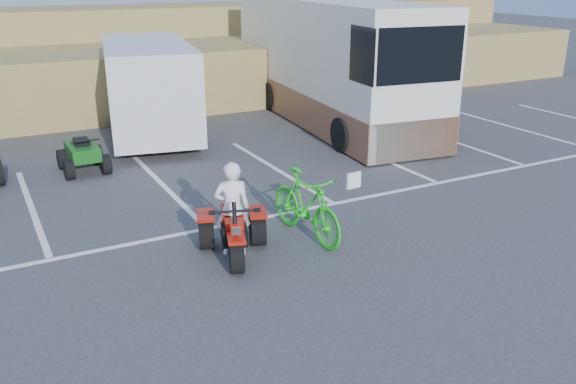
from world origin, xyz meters
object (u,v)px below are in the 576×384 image
rv_motorhome (329,70)px  green_dirt_bike (306,205)px  cargo_trailer (149,86)px  rider (232,209)px  quad_atv_green (85,171)px  red_trike_atv (235,257)px

rv_motorhome → green_dirt_bike: bearing=-117.3°
green_dirt_bike → rv_motorhome: bearing=51.5°
cargo_trailer → rider: bearing=-85.7°
rider → green_dirt_bike: rider is taller
cargo_trailer → quad_atv_green: size_ratio=4.36×
red_trike_atv → rv_motorhome: size_ratio=0.15×
red_trike_atv → quad_atv_green: (-1.30, 5.81, 0.00)m
rider → cargo_trailer: (0.97, 8.13, 0.61)m
rv_motorhome → rider: bearing=-123.9°
rider → rv_motorhome: bearing=-111.7°
rv_motorhome → quad_atv_green: (-7.78, -1.89, -1.55)m
rv_motorhome → quad_atv_green: 8.16m
rider → rv_motorhome: size_ratio=0.16×
green_dirt_bike → cargo_trailer: bearing=88.1°
green_dirt_bike → rv_motorhome: rv_motorhome is taller
red_trike_atv → rv_motorhome: 10.19m
red_trike_atv → green_dirt_bike: (1.42, 0.15, 0.60)m
green_dirt_bike → cargo_trailer: cargo_trailer is taller
rider → quad_atv_green: 5.88m
red_trike_atv → rv_motorhome: bearing=68.6°
rider → quad_atv_green: size_ratio=1.18×
red_trike_atv → quad_atv_green: size_ratio=1.14×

